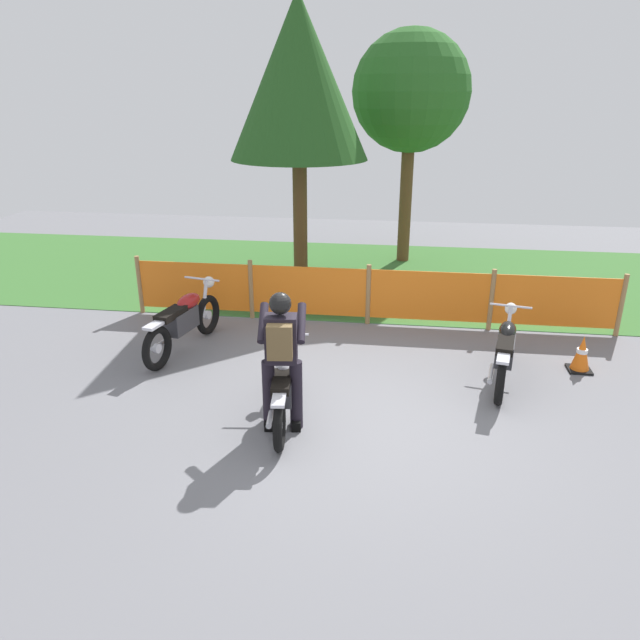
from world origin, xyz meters
TOP-DOWN VIEW (x-y plane):
  - ground at (0.00, 0.00)m, footprint 24.00×24.00m
  - grass_verge at (0.00, 6.05)m, footprint 24.00×5.59m
  - barrier_fence at (0.00, 3.26)m, footprint 8.22×0.08m
  - tree_leftmost at (-1.49, 5.23)m, footprint 2.62×2.62m
  - tree_near_left at (0.58, 7.45)m, footprint 2.55×2.55m
  - motorcycle_lead at (-0.82, -0.05)m, footprint 0.56×1.90m
  - motorcycle_trailing at (1.97, 1.35)m, footprint 0.69×1.93m
  - motorcycle_third at (-2.72, 1.77)m, footprint 0.74×2.07m
  - rider_lead at (-0.79, -0.25)m, footprint 0.59×0.71m
  - traffic_cone at (3.13, 1.83)m, footprint 0.32×0.32m

SIDE VIEW (x-z plane):
  - ground at x=0.00m, z-range -0.02..0.00m
  - grass_verge at x=0.00m, z-range 0.00..0.01m
  - traffic_cone at x=3.13m, z-range -0.01..0.52m
  - motorcycle_lead at x=-0.82m, z-range -0.01..0.89m
  - motorcycle_trailing at x=1.97m, z-range -0.01..0.91m
  - motorcycle_third at x=-2.72m, z-range -0.02..0.97m
  - barrier_fence at x=0.00m, z-range 0.02..1.07m
  - rider_lead at x=-0.79m, z-range 0.11..1.80m
  - tree_near_left at x=0.58m, z-range 1.20..6.21m
  - tree_leftmost at x=-1.49m, z-range 1.24..6.67m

